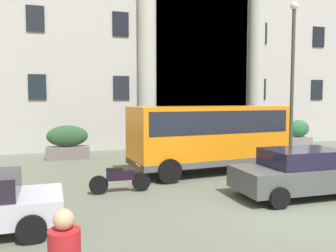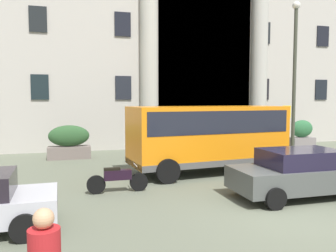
{
  "view_description": "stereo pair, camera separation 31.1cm",
  "coord_description": "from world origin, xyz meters",
  "px_view_note": "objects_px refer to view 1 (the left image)",
  "views": [
    {
      "loc": [
        -5.71,
        -7.49,
        3.01
      ],
      "look_at": [
        -1.3,
        6.88,
        1.86
      ],
      "focal_mm": 36.75,
      "sensor_mm": 36.0,
      "label": 1
    },
    {
      "loc": [
        -5.41,
        -7.58,
        3.01
      ],
      "look_at": [
        -1.3,
        6.88,
        1.86
      ],
      "focal_mm": 36.75,
      "sensor_mm": 36.0,
      "label": 2
    }
  ],
  "objects_px": {
    "hedge_planter_west": "(68,143)",
    "lamppost_plaza_centre": "(293,69)",
    "bus_stop_sign": "(284,127)",
    "orange_minibus": "(209,133)",
    "motorcycle_near_kerb": "(119,179)",
    "hedge_planter_far_west": "(299,134)",
    "hedge_planter_entrance_left": "(253,140)",
    "hedge_planter_far_east": "(152,143)",
    "parked_sedan_far": "(302,172)"
  },
  "relations": [
    {
      "from": "hedge_planter_west",
      "to": "lamppost_plaza_centre",
      "type": "relative_size",
      "value": 0.27
    },
    {
      "from": "lamppost_plaza_centre",
      "to": "bus_stop_sign",
      "type": "bearing_deg",
      "value": -141.06
    },
    {
      "from": "orange_minibus",
      "to": "motorcycle_near_kerb",
      "type": "bearing_deg",
      "value": -158.88
    },
    {
      "from": "hedge_planter_far_west",
      "to": "hedge_planter_west",
      "type": "distance_m",
      "value": 14.12
    },
    {
      "from": "hedge_planter_entrance_left",
      "to": "lamppost_plaza_centre",
      "type": "relative_size",
      "value": 0.22
    },
    {
      "from": "bus_stop_sign",
      "to": "hedge_planter_far_east",
      "type": "bearing_deg",
      "value": 148.53
    },
    {
      "from": "orange_minibus",
      "to": "hedge_planter_far_west",
      "type": "xyz_separation_m",
      "value": [
        8.57,
        5.34,
        -0.8
      ]
    },
    {
      "from": "hedge_planter_west",
      "to": "bus_stop_sign",
      "type": "bearing_deg",
      "value": -19.68
    },
    {
      "from": "hedge_planter_far_west",
      "to": "parked_sedan_far",
      "type": "height_order",
      "value": "hedge_planter_far_west"
    },
    {
      "from": "orange_minibus",
      "to": "lamppost_plaza_centre",
      "type": "height_order",
      "value": "lamppost_plaza_centre"
    },
    {
      "from": "hedge_planter_entrance_left",
      "to": "parked_sedan_far",
      "type": "height_order",
      "value": "parked_sedan_far"
    },
    {
      "from": "lamppost_plaza_centre",
      "to": "motorcycle_near_kerb",
      "type": "bearing_deg",
      "value": -156.18
    },
    {
      "from": "hedge_planter_far_west",
      "to": "parked_sedan_far",
      "type": "xyz_separation_m",
      "value": [
        -7.21,
        -9.46,
        -0.08
      ]
    },
    {
      "from": "orange_minibus",
      "to": "hedge_planter_far_east",
      "type": "relative_size",
      "value": 3.39
    },
    {
      "from": "motorcycle_near_kerb",
      "to": "lamppost_plaza_centre",
      "type": "bearing_deg",
      "value": 24.37
    },
    {
      "from": "hedge_planter_far_east",
      "to": "motorcycle_near_kerb",
      "type": "distance_m",
      "value": 7.65
    },
    {
      "from": "parked_sedan_far",
      "to": "motorcycle_near_kerb",
      "type": "bearing_deg",
      "value": 159.66
    },
    {
      "from": "hedge_planter_far_east",
      "to": "parked_sedan_far",
      "type": "height_order",
      "value": "parked_sedan_far"
    },
    {
      "from": "bus_stop_sign",
      "to": "hedge_planter_far_east",
      "type": "relative_size",
      "value": 1.4
    },
    {
      "from": "orange_minibus",
      "to": "parked_sedan_far",
      "type": "xyz_separation_m",
      "value": [
        1.36,
        -4.12,
        -0.88
      ]
    },
    {
      "from": "parked_sedan_far",
      "to": "hedge_planter_entrance_left",
      "type": "bearing_deg",
      "value": 68.03
    },
    {
      "from": "parked_sedan_far",
      "to": "motorcycle_near_kerb",
      "type": "xyz_separation_m",
      "value": [
        -5.42,
        2.04,
        -0.3
      ]
    },
    {
      "from": "bus_stop_sign",
      "to": "hedge_planter_west",
      "type": "height_order",
      "value": "bus_stop_sign"
    },
    {
      "from": "bus_stop_sign",
      "to": "lamppost_plaza_centre",
      "type": "height_order",
      "value": "lamppost_plaza_centre"
    },
    {
      "from": "bus_stop_sign",
      "to": "hedge_planter_west",
      "type": "distance_m",
      "value": 10.9
    },
    {
      "from": "orange_minibus",
      "to": "hedge_planter_far_east",
      "type": "distance_m",
      "value": 5.22
    },
    {
      "from": "bus_stop_sign",
      "to": "hedge_planter_entrance_left",
      "type": "xyz_separation_m",
      "value": [
        0.43,
        3.61,
        -1.07
      ]
    },
    {
      "from": "hedge_planter_far_west",
      "to": "lamppost_plaza_centre",
      "type": "height_order",
      "value": "lamppost_plaza_centre"
    },
    {
      "from": "hedge_planter_entrance_left",
      "to": "lamppost_plaza_centre",
      "type": "distance_m",
      "value": 4.94
    },
    {
      "from": "parked_sedan_far",
      "to": "hedge_planter_far_west",
      "type": "bearing_deg",
      "value": 52.98
    },
    {
      "from": "hedge_planter_west",
      "to": "orange_minibus",
      "type": "bearing_deg",
      "value": -42.53
    },
    {
      "from": "bus_stop_sign",
      "to": "parked_sedan_far",
      "type": "distance_m",
      "value": 6.53
    },
    {
      "from": "motorcycle_near_kerb",
      "to": "bus_stop_sign",
      "type": "bearing_deg",
      "value": 22.41
    },
    {
      "from": "hedge_planter_far_east",
      "to": "hedge_planter_far_west",
      "type": "height_order",
      "value": "hedge_planter_far_west"
    },
    {
      "from": "hedge_planter_far_west",
      "to": "bus_stop_sign",
      "type": "bearing_deg",
      "value": -134.86
    },
    {
      "from": "bus_stop_sign",
      "to": "hedge_planter_far_west",
      "type": "relative_size",
      "value": 1.57
    },
    {
      "from": "bus_stop_sign",
      "to": "parked_sedan_far",
      "type": "height_order",
      "value": "bus_stop_sign"
    },
    {
      "from": "motorcycle_near_kerb",
      "to": "hedge_planter_west",
      "type": "bearing_deg",
      "value": 102.26
    },
    {
      "from": "bus_stop_sign",
      "to": "hedge_planter_far_east",
      "type": "distance_m",
      "value": 6.91
    },
    {
      "from": "hedge_planter_far_east",
      "to": "hedge_planter_entrance_left",
      "type": "xyz_separation_m",
      "value": [
        6.26,
        0.04,
        -0.07
      ]
    },
    {
      "from": "orange_minibus",
      "to": "hedge_planter_entrance_left",
      "type": "distance_m",
      "value": 7.25
    },
    {
      "from": "orange_minibus",
      "to": "parked_sedan_far",
      "type": "bearing_deg",
      "value": -77.69
    },
    {
      "from": "parked_sedan_far",
      "to": "lamppost_plaza_centre",
      "type": "xyz_separation_m",
      "value": [
        4.28,
        6.32,
        3.86
      ]
    },
    {
      "from": "hedge_planter_far_east",
      "to": "motorcycle_near_kerb",
      "type": "relative_size",
      "value": 0.99
    },
    {
      "from": "bus_stop_sign",
      "to": "hedge_planter_far_west",
      "type": "distance_m",
      "value": 5.58
    },
    {
      "from": "hedge_planter_far_east",
      "to": "lamppost_plaza_centre",
      "type": "distance_m",
      "value": 8.34
    },
    {
      "from": "bus_stop_sign",
      "to": "hedge_planter_west",
      "type": "xyz_separation_m",
      "value": [
        -10.23,
        3.66,
        -0.86
      ]
    },
    {
      "from": "hedge_planter_entrance_left",
      "to": "hedge_planter_far_east",
      "type": "bearing_deg",
      "value": -179.63
    },
    {
      "from": "hedge_planter_far_east",
      "to": "parked_sedan_far",
      "type": "relative_size",
      "value": 0.46
    },
    {
      "from": "hedge_planter_far_east",
      "to": "parked_sedan_far",
      "type": "distance_m",
      "value": 9.46
    }
  ]
}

